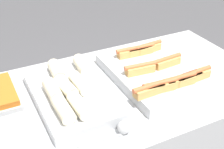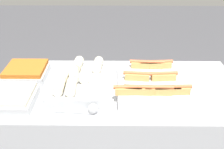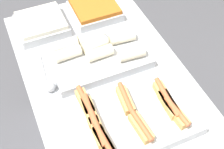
{
  "view_description": "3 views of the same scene",
  "coord_description": "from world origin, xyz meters",
  "px_view_note": "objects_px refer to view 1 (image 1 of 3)",
  "views": [
    {
      "loc": [
        -0.55,
        -1.04,
        1.75
      ],
      "look_at": [
        -0.02,
        0.0,
        1.03
      ],
      "focal_mm": 50.0,
      "sensor_mm": 36.0,
      "label": 1
    },
    {
      "loc": [
        -0.0,
        -1.58,
        1.79
      ],
      "look_at": [
        -0.02,
        0.0,
        1.03
      ],
      "focal_mm": 50.0,
      "sensor_mm": 36.0,
      "label": 2
    },
    {
      "loc": [
        0.82,
        -0.36,
        2.12
      ],
      "look_at": [
        -0.02,
        0.0,
        1.03
      ],
      "focal_mm": 50.0,
      "sensor_mm": 36.0,
      "label": 3
    }
  ],
  "objects_px": {
    "tray_side_front": "(0,149)",
    "serving_spoon_near": "(120,129)",
    "tray_wraps": "(73,93)",
    "tray_hotdogs": "(154,72)"
  },
  "relations": [
    {
      "from": "tray_side_front",
      "to": "serving_spoon_near",
      "type": "height_order",
      "value": "tray_side_front"
    },
    {
      "from": "tray_wraps",
      "to": "serving_spoon_near",
      "type": "height_order",
      "value": "tray_wraps"
    },
    {
      "from": "tray_hotdogs",
      "to": "serving_spoon_near",
      "type": "height_order",
      "value": "tray_hotdogs"
    },
    {
      "from": "tray_hotdogs",
      "to": "tray_wraps",
      "type": "bearing_deg",
      "value": 178.88
    },
    {
      "from": "tray_hotdogs",
      "to": "serving_spoon_near",
      "type": "distance_m",
      "value": 0.42
    },
    {
      "from": "tray_side_front",
      "to": "serving_spoon_near",
      "type": "bearing_deg",
      "value": -10.8
    },
    {
      "from": "tray_hotdogs",
      "to": "tray_wraps",
      "type": "height_order",
      "value": "tray_wraps"
    },
    {
      "from": "tray_hotdogs",
      "to": "serving_spoon_near",
      "type": "xyz_separation_m",
      "value": [
        -0.32,
        -0.27,
        -0.01
      ]
    },
    {
      "from": "tray_hotdogs",
      "to": "tray_side_front",
      "type": "xyz_separation_m",
      "value": [
        -0.74,
        -0.19,
        -0.0
      ]
    },
    {
      "from": "tray_wraps",
      "to": "tray_side_front",
      "type": "bearing_deg",
      "value": -149.38
    }
  ]
}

